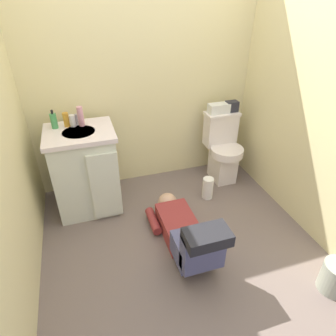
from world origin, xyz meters
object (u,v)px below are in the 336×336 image
Objects in this scene: tissue_box at (219,108)px; bottle_amber at (66,120)px; person_plumber at (186,233)px; toiletry_bag at (232,106)px; vanity_cabinet at (86,170)px; trash_can at (336,277)px; bottle_pink at (81,116)px; soap_dispenser at (54,121)px; faucet at (77,119)px; paper_towel_roll at (208,188)px; bottle_white at (72,121)px; toilet at (223,148)px.

bottle_amber reaches higher than tissue_box.
person_plumber is 8.59× the size of toiletry_bag.
vanity_cabinet is 1.63m from toiletry_bag.
tissue_box is 1.82m from trash_can.
vanity_cabinet is at bearing -108.13° from bottle_pink.
soap_dispenser reaches higher than vanity_cabinet.
person_plumber is at bearing -49.51° from vanity_cabinet.
toiletry_bag is 1.77m from soap_dispenser.
trash_can is at bearing -37.74° from person_plumber.
faucet is at bearing 133.91° from trash_can.
bottle_amber is 0.54× the size of paper_towel_roll.
trash_can is (1.55, -1.61, -0.79)m from bottle_pink.
toiletry_bag is 1.82m from trash_can.
faucet is 0.42× the size of trash_can.
paper_towel_roll is (1.20, -0.35, -0.76)m from bottle_white.
bottle_amber is at bearing 163.80° from paper_towel_roll.
paper_towel_roll is at bearing -17.97° from faucet.
faucet is (-1.47, 0.06, 0.50)m from toilet.
bottle_white is at bearing -14.65° from bottle_amber.
faucet is 0.05m from bottle_white.
person_plumber is 4.43× the size of trash_can.
trash_can is (0.02, -1.68, -0.68)m from toiletry_bag.
bottle_white is at bearing 163.74° from paper_towel_roll.
bottle_white reaches higher than person_plumber.
tissue_box is 0.15m from toiletry_bag.
vanity_cabinet reaches higher than paper_towel_roll.
bottle_pink is at bearing -46.16° from faucet.
person_plumber is at bearing -53.94° from faucet.
person_plumber is 1.46m from toiletry_bag.
person_plumber is 1.38m from bottle_white.
bottle_pink is at bearing 125.69° from person_plumber.
bottle_amber reaches higher than paper_towel_roll.
vanity_cabinet is 0.52m from soap_dispenser.
bottle_white reaches higher than tissue_box.
vanity_cabinet is at bearing -172.88° from tissue_box.
bottle_pink reaches higher than vanity_cabinet.
person_plumber is 1.48m from soap_dispenser.
trash_can is at bearing -89.36° from toiletry_bag.
bottle_pink reaches higher than toilet.
soap_dispenser is at bearing 137.49° from trash_can.
tissue_box is at bearing 1.82° from soap_dispenser.
person_plumber is 4.58× the size of paper_towel_roll.
tissue_box reaches higher than person_plumber.
vanity_cabinet is 1.10m from person_plumber.
faucet is 0.79× the size of bottle_amber.
soap_dispenser reaches higher than toilet.
person_plumber is 6.42× the size of soap_dispenser.
vanity_cabinet is 6.48× the size of bottle_amber.
vanity_cabinet is at bearing -173.56° from toiletry_bag.
bottle_amber is (-0.09, 0.13, 0.46)m from vanity_cabinet.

